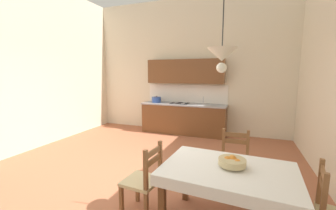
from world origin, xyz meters
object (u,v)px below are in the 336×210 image
(kitchen_cabinetry, at_px, (184,105))
(fruit_bowl, at_px, (232,162))
(dining_chair_tv_side, at_px, (144,181))
(dining_chair_kitchen_side, at_px, (234,163))
(dining_table, at_px, (228,179))
(pendant_lamp, at_px, (222,55))

(kitchen_cabinetry, height_order, fruit_bowl, kitchen_cabinetry)
(dining_chair_tv_side, distance_m, dining_chair_kitchen_side, 1.42)
(dining_chair_tv_side, distance_m, fruit_bowl, 1.11)
(kitchen_cabinetry, height_order, dining_chair_tv_side, kitchen_cabinetry)
(dining_table, relative_size, dining_chair_tv_side, 1.59)
(dining_chair_tv_side, height_order, pendant_lamp, pendant_lamp)
(dining_chair_kitchen_side, bearing_deg, fruit_bowl, -89.29)
(dining_chair_tv_side, height_order, fruit_bowl, dining_chair_tv_side)
(dining_chair_kitchen_side, distance_m, pendant_lamp, 1.76)
(dining_table, distance_m, pendant_lamp, 1.35)
(dining_chair_tv_side, xyz_separation_m, dining_chair_kitchen_side, (1.04, 0.97, 0.00))
(kitchen_cabinetry, bearing_deg, dining_chair_tv_side, -81.08)
(dining_chair_kitchen_side, relative_size, fruit_bowl, 3.10)
(dining_chair_kitchen_side, height_order, pendant_lamp, pendant_lamp)
(dining_chair_kitchen_side, bearing_deg, dining_chair_tv_side, -136.93)
(kitchen_cabinetry, distance_m, dining_chair_tv_side, 3.88)
(dining_table, distance_m, dining_chair_tv_side, 1.03)
(dining_chair_tv_side, relative_size, pendant_lamp, 1.16)
(kitchen_cabinetry, xyz_separation_m, fruit_bowl, (1.64, -3.71, -0.04))
(kitchen_cabinetry, xyz_separation_m, dining_chair_tv_side, (0.60, -3.81, -0.41))
(pendant_lamp, bearing_deg, dining_chair_kitchen_side, 80.43)
(dining_chair_kitchen_side, xyz_separation_m, fruit_bowl, (0.01, -0.87, 0.37))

